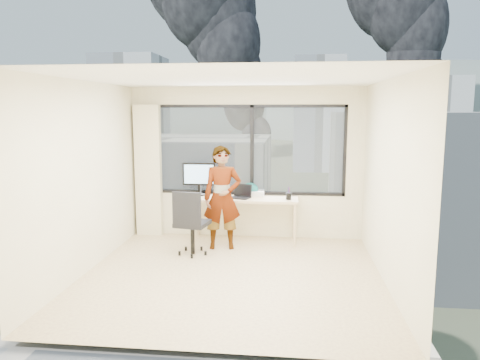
# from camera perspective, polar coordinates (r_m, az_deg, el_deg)

# --- Properties ---
(floor) EXTENTS (4.00, 4.00, 0.01)m
(floor) POSITION_cam_1_polar(r_m,az_deg,el_deg) (6.31, -1.02, -11.78)
(floor) COLOR beige
(floor) RESTS_ON ground
(ceiling) EXTENTS (4.00, 4.00, 0.01)m
(ceiling) POSITION_cam_1_polar(r_m,az_deg,el_deg) (5.92, -1.09, 12.50)
(ceiling) COLOR white
(ceiling) RESTS_ON ground
(wall_front) EXTENTS (4.00, 0.01, 2.60)m
(wall_front) POSITION_cam_1_polar(r_m,az_deg,el_deg) (4.04, -4.70, -4.34)
(wall_front) COLOR beige
(wall_front) RESTS_ON ground
(wall_left) EXTENTS (0.01, 4.00, 2.60)m
(wall_left) POSITION_cam_1_polar(r_m,az_deg,el_deg) (6.54, -18.71, 0.27)
(wall_left) COLOR beige
(wall_left) RESTS_ON ground
(wall_right) EXTENTS (0.01, 4.00, 2.60)m
(wall_right) POSITION_cam_1_polar(r_m,az_deg,el_deg) (6.06, 18.06, -0.35)
(wall_right) COLOR beige
(wall_right) RESTS_ON ground
(window_wall) EXTENTS (3.30, 0.16, 1.55)m
(window_wall) POSITION_cam_1_polar(r_m,az_deg,el_deg) (7.92, 1.16, 3.77)
(window_wall) COLOR black
(window_wall) RESTS_ON ground
(curtain) EXTENTS (0.45, 0.14, 2.30)m
(curtain) POSITION_cam_1_polar(r_m,az_deg,el_deg) (8.19, -11.35, 1.13)
(curtain) COLOR beige
(curtain) RESTS_ON floor
(desk) EXTENTS (1.80, 0.60, 0.75)m
(desk) POSITION_cam_1_polar(r_m,az_deg,el_deg) (7.78, 0.54, -4.91)
(desk) COLOR tan
(desk) RESTS_ON floor
(chair) EXTENTS (0.61, 0.61, 1.03)m
(chair) POSITION_cam_1_polar(r_m,az_deg,el_deg) (7.07, -5.96, -5.17)
(chair) COLOR black
(chair) RESTS_ON floor
(person) EXTENTS (0.65, 0.48, 1.65)m
(person) POSITION_cam_1_polar(r_m,az_deg,el_deg) (7.29, -2.22, -2.22)
(person) COLOR #2D2D33
(person) RESTS_ON floor
(monitor) EXTENTS (0.57, 0.12, 0.57)m
(monitor) POSITION_cam_1_polar(r_m,az_deg,el_deg) (7.91, -5.13, 0.16)
(monitor) COLOR black
(monitor) RESTS_ON desk
(game_console) EXTENTS (0.35, 0.30, 0.08)m
(game_console) POSITION_cam_1_polar(r_m,az_deg,el_deg) (7.91, 1.80, -1.61)
(game_console) COLOR white
(game_console) RESTS_ON desk
(laptop) EXTENTS (0.41, 0.42, 0.21)m
(laptop) POSITION_cam_1_polar(r_m,az_deg,el_deg) (7.62, 0.00, -1.51)
(laptop) COLOR black
(laptop) RESTS_ON desk
(cellphone) EXTENTS (0.12, 0.07, 0.01)m
(cellphone) POSITION_cam_1_polar(r_m,az_deg,el_deg) (7.63, -1.09, -2.25)
(cellphone) COLOR black
(cellphone) RESTS_ON desk
(pen_cup) EXTENTS (0.10, 0.10, 0.11)m
(pen_cup) POSITION_cam_1_polar(r_m,az_deg,el_deg) (7.56, 6.08, -2.02)
(pen_cup) COLOR black
(pen_cup) RESTS_ON desk
(handbag) EXTENTS (0.30, 0.18, 0.22)m
(handbag) POSITION_cam_1_polar(r_m,az_deg,el_deg) (7.86, 1.24, -1.15)
(handbag) COLOR #0B4045
(handbag) RESTS_ON desk
(exterior_ground) EXTENTS (400.00, 400.00, 0.04)m
(exterior_ground) POSITION_cam_1_polar(r_m,az_deg,el_deg) (126.90, 5.91, 1.37)
(exterior_ground) COLOR #515B3D
(exterior_ground) RESTS_ON ground
(near_bldg_a) EXTENTS (16.00, 12.00, 14.00)m
(near_bldg_a) POSITION_cam_1_polar(r_m,az_deg,el_deg) (38.29, -8.69, -5.27)
(near_bldg_a) COLOR beige
(near_bldg_a) RESTS_ON exterior_ground
(near_bldg_b) EXTENTS (14.00, 13.00, 16.00)m
(near_bldg_b) POSITION_cam_1_polar(r_m,az_deg,el_deg) (46.02, 20.35, -2.08)
(near_bldg_b) COLOR white
(near_bldg_b) RESTS_ON exterior_ground
(far_tower_a) EXTENTS (14.00, 14.00, 28.00)m
(far_tower_a) POSITION_cam_1_polar(r_m,az_deg,el_deg) (107.03, -13.32, 7.34)
(far_tower_a) COLOR silver
(far_tower_a) RESTS_ON exterior_ground
(far_tower_b) EXTENTS (13.00, 13.00, 30.00)m
(far_tower_b) POSITION_cam_1_polar(r_m,az_deg,el_deg) (126.07, 9.70, 8.08)
(far_tower_b) COLOR silver
(far_tower_b) RESTS_ON exterior_ground
(far_tower_c) EXTENTS (15.00, 15.00, 26.00)m
(far_tower_c) POSITION_cam_1_polar(r_m,az_deg,el_deg) (152.45, 23.35, 6.84)
(far_tower_c) COLOR silver
(far_tower_c) RESTS_ON exterior_ground
(far_tower_d) EXTENTS (16.00, 14.00, 22.00)m
(far_tower_d) POSITION_cam_1_polar(r_m,az_deg,el_deg) (167.36, -15.09, 6.67)
(far_tower_d) COLOR silver
(far_tower_d) RESTS_ON exterior_ground
(hill_a) EXTENTS (288.00, 216.00, 90.00)m
(hill_a) POSITION_cam_1_polar(r_m,az_deg,el_deg) (347.89, -14.09, 5.83)
(hill_a) COLOR slate
(hill_a) RESTS_ON exterior_ground
(hill_b) EXTENTS (300.00, 220.00, 96.00)m
(hill_b) POSITION_cam_1_polar(r_m,az_deg,el_deg) (341.02, 23.32, 5.32)
(hill_b) COLOR slate
(hill_b) RESTS_ON exterior_ground
(tree_a) EXTENTS (7.00, 7.00, 8.00)m
(tree_a) POSITION_cam_1_polar(r_m,az_deg,el_deg) (34.73, -23.65, -12.60)
(tree_a) COLOR #204A18
(tree_a) RESTS_ON exterior_ground
(tree_b) EXTENTS (7.60, 7.60, 9.00)m
(tree_b) POSITION_cam_1_polar(r_m,az_deg,el_deg) (26.78, 13.22, -17.43)
(tree_b) COLOR #204A18
(tree_b) RESTS_ON exterior_ground
(smoke_plume_b) EXTENTS (30.00, 18.00, 70.00)m
(smoke_plume_b) POSITION_cam_1_polar(r_m,az_deg,el_deg) (185.70, 24.18, 15.69)
(smoke_plume_b) COLOR black
(smoke_plume_b) RESTS_ON exterior_ground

